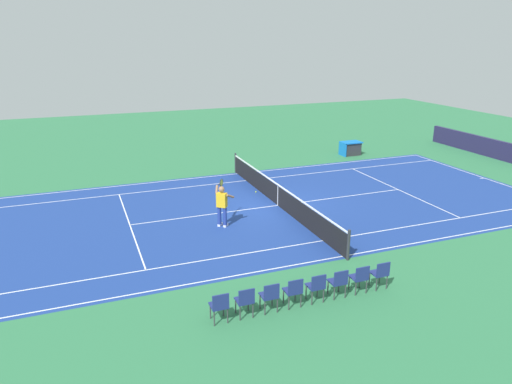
{
  "coord_description": "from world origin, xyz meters",
  "views": [
    {
      "loc": [
        8.03,
        18.12,
        7.07
      ],
      "look_at": [
        1.21,
        0.44,
        0.9
      ],
      "focal_mm": 33.37,
      "sensor_mm": 36.0,
      "label": 1
    }
  ],
  "objects": [
    {
      "name": "ground_plane",
      "position": [
        0.0,
        0.0,
        0.0
      ],
      "size": [
        60.0,
        60.0,
        0.0
      ],
      "primitive_type": "plane",
      "color": "#2D7247"
    },
    {
      "name": "court_slab",
      "position": [
        0.0,
        0.0,
        0.0
      ],
      "size": [
        24.2,
        11.4,
        0.0
      ],
      "primitive_type": "cube",
      "color": "navy",
      "rests_on": "ground_plane"
    },
    {
      "name": "court_line_markings",
      "position": [
        0.0,
        0.0,
        0.0
      ],
      "size": [
        23.85,
        11.05,
        0.01
      ],
      "color": "white",
      "rests_on": "ground_plane"
    },
    {
      "name": "tennis_net",
      "position": [
        0.0,
        0.0,
        0.49
      ],
      "size": [
        0.1,
        11.7,
        1.08
      ],
      "color": "#2D2D33",
      "rests_on": "ground_plane"
    },
    {
      "name": "tennis_player_near",
      "position": [
        3.01,
        1.43,
        0.93
      ],
      "size": [
        0.75,
        1.16,
        1.7
      ],
      "color": "navy",
      "rests_on": "ground_plane"
    },
    {
      "name": "tennis_ball",
      "position": [
        0.25,
        -2.06,
        0.03
      ],
      "size": [
        0.07,
        0.07,
        0.07
      ],
      "primitive_type": "sphere",
      "color": "#CCE01E",
      "rests_on": "ground_plane"
    },
    {
      "name": "spectator_chair_0",
      "position": [
        0.13,
        7.77,
        0.52
      ],
      "size": [
        0.44,
        0.44,
        0.88
      ],
      "color": "#38383D",
      "rests_on": "ground_plane"
    },
    {
      "name": "spectator_chair_1",
      "position": [
        0.83,
        7.77,
        0.52
      ],
      "size": [
        0.44,
        0.44,
        0.88
      ],
      "color": "#38383D",
      "rests_on": "ground_plane"
    },
    {
      "name": "spectator_chair_2",
      "position": [
        1.53,
        7.77,
        0.52
      ],
      "size": [
        0.44,
        0.44,
        0.88
      ],
      "color": "#38383D",
      "rests_on": "ground_plane"
    },
    {
      "name": "spectator_chair_3",
      "position": [
        2.24,
        7.77,
        0.52
      ],
      "size": [
        0.44,
        0.44,
        0.88
      ],
      "color": "#38383D",
      "rests_on": "ground_plane"
    },
    {
      "name": "spectator_chair_4",
      "position": [
        2.94,
        7.77,
        0.52
      ],
      "size": [
        0.44,
        0.44,
        0.88
      ],
      "color": "#38383D",
      "rests_on": "ground_plane"
    },
    {
      "name": "spectator_chair_5",
      "position": [
        3.64,
        7.77,
        0.52
      ],
      "size": [
        0.44,
        0.44,
        0.88
      ],
      "color": "#38383D",
      "rests_on": "ground_plane"
    },
    {
      "name": "spectator_chair_6",
      "position": [
        4.34,
        7.77,
        0.52
      ],
      "size": [
        0.44,
        0.44,
        0.88
      ],
      "color": "#38383D",
      "rests_on": "ground_plane"
    },
    {
      "name": "spectator_chair_7",
      "position": [
        5.05,
        7.77,
        0.52
      ],
      "size": [
        0.44,
        0.44,
        0.88
      ],
      "color": "#38383D",
      "rests_on": "ground_plane"
    },
    {
      "name": "equipment_cart_tarped",
      "position": [
        -8.05,
        -7.05,
        0.44
      ],
      "size": [
        1.25,
        0.84,
        0.85
      ],
      "color": "#2D2D33",
      "rests_on": "ground_plane"
    }
  ]
}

